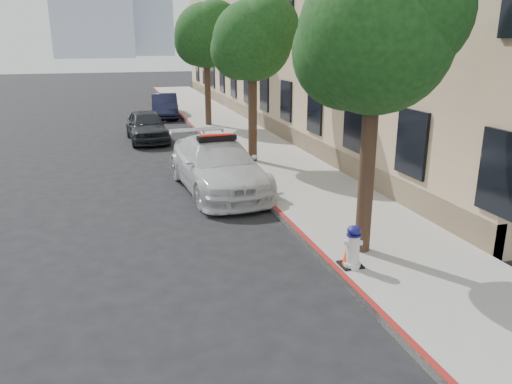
{
  "coord_description": "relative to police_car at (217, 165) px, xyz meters",
  "views": [
    {
      "loc": [
        -1.7,
        -10.25,
        4.18
      ],
      "look_at": [
        1.19,
        -0.29,
        1.0
      ],
      "focal_mm": 35.0,
      "sensor_mm": 36.0,
      "label": 1
    }
  ],
  "objects": [
    {
      "name": "traffic_cone",
      "position": [
        1.25,
        -5.95,
        -0.21
      ],
      "size": [
        0.4,
        0.4,
        0.77
      ],
      "rotation": [
        0.0,
        0.0,
        -0.01
      ],
      "color": "black",
      "rests_on": "sidewalk"
    },
    {
      "name": "tree_far",
      "position": [
        1.83,
        10.65,
        3.65
      ],
      "size": [
        3.1,
        3.0,
        5.81
      ],
      "color": "black",
      "rests_on": "sidewalk"
    },
    {
      "name": "sidewalk",
      "position": [
        2.5,
        6.66,
        -0.66
      ],
      "size": [
        3.2,
        50.0,
        0.15
      ],
      "primitive_type": "cube",
      "color": "gray",
      "rests_on": "ground"
    },
    {
      "name": "building",
      "position": [
        8.1,
        11.66,
        4.26
      ],
      "size": [
        8.0,
        36.0,
        10.0
      ],
      "primitive_type": "cube",
      "color": "tan",
      "rests_on": "ground"
    },
    {
      "name": "parked_car_far",
      "position": [
        0.1,
        14.65,
        -0.09
      ],
      "size": [
        1.7,
        4.03,
        1.3
      ],
      "primitive_type": "imported",
      "rotation": [
        0.0,
        0.0,
        -0.09
      ],
      "color": "black",
      "rests_on": "ground"
    },
    {
      "name": "tree_mid",
      "position": [
        1.83,
        2.65,
        3.42
      ],
      "size": [
        2.77,
        2.64,
        5.43
      ],
      "color": "black",
      "rests_on": "sidewalk"
    },
    {
      "name": "police_car",
      "position": [
        0.0,
        0.0,
        0.0
      ],
      "size": [
        2.43,
        5.22,
        1.62
      ],
      "rotation": [
        0.0,
        0.0,
        0.07
      ],
      "color": "silver",
      "rests_on": "ground"
    },
    {
      "name": "curb_strip",
      "position": [
        0.96,
        6.66,
        -0.66
      ],
      "size": [
        0.12,
        50.0,
        0.15
      ],
      "primitive_type": "cube",
      "color": "maroon",
      "rests_on": "ground"
    },
    {
      "name": "tree_near",
      "position": [
        1.83,
        -5.35,
        3.53
      ],
      "size": [
        2.92,
        2.82,
        5.62
      ],
      "color": "black",
      "rests_on": "sidewalk"
    },
    {
      "name": "fire_hydrant",
      "position": [
        1.25,
        -6.01,
        -0.19
      ],
      "size": [
        0.34,
        0.31,
        0.81
      ],
      "rotation": [
        0.0,
        0.0,
        -0.4
      ],
      "color": "silver",
      "rests_on": "sidewalk"
    },
    {
      "name": "ground",
      "position": [
        -1.1,
        -3.34,
        -0.74
      ],
      "size": [
        120.0,
        120.0,
        0.0
      ],
      "primitive_type": "plane",
      "color": "black",
      "rests_on": "ground"
    },
    {
      "name": "parked_car_mid",
      "position": [
        -1.38,
        8.02,
        -0.08
      ],
      "size": [
        1.72,
        3.92,
        1.31
      ],
      "primitive_type": "imported",
      "rotation": [
        0.0,
        0.0,
        0.04
      ],
      "color": "black",
      "rests_on": "ground"
    }
  ]
}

